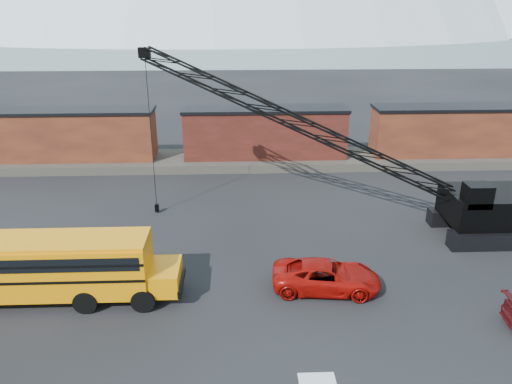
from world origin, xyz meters
TOP-DOWN VIEW (x-y plane):
  - ground at (0.00, 0.00)m, footprint 160.00×160.00m
  - gravel_berm at (0.00, 22.00)m, footprint 120.00×5.00m
  - boxcar_west_near at (-16.00, 22.00)m, footprint 13.70×3.10m
  - boxcar_mid at (0.00, 22.00)m, footprint 13.70×3.10m
  - boxcar_east_near at (16.00, 22.00)m, footprint 13.70×3.10m
  - snow_patch at (0.50, -4.00)m, footprint 1.40×0.90m
  - school_bus at (-11.21, 1.94)m, footprint 11.65×2.65m
  - red_pickup at (1.89, 2.28)m, footprint 5.50×2.98m
  - crawler_crane at (1.87, 9.91)m, footprint 23.40×6.76m

SIDE VIEW (x-z plane):
  - ground at x=0.00m, z-range 0.00..0.00m
  - snow_patch at x=0.50m, z-range 0.00..0.02m
  - gravel_berm at x=0.00m, z-range 0.00..0.70m
  - red_pickup at x=1.89m, z-range 0.00..1.46m
  - school_bus at x=-11.21m, z-range 0.20..3.39m
  - boxcar_west_near at x=-16.00m, z-range 0.68..4.85m
  - boxcar_mid at x=0.00m, z-range 0.68..4.85m
  - boxcar_east_near at x=16.00m, z-range 0.68..4.85m
  - crawler_crane at x=1.87m, z-range 0.77..11.61m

